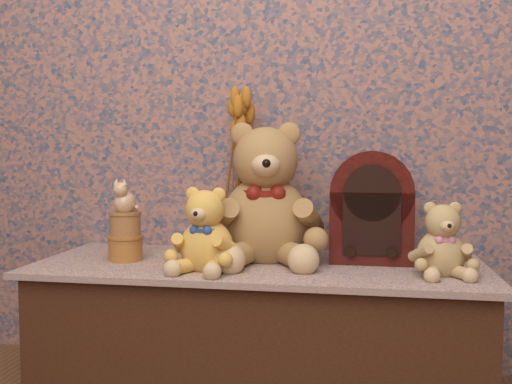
% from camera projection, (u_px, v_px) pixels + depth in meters
% --- Properties ---
extents(display_shelf, '(1.48, 0.59, 0.44)m').
position_uv_depth(display_shelf, '(259.00, 328.00, 1.92)').
color(display_shelf, '#394375').
rests_on(display_shelf, ground).
extents(teddy_large, '(0.47, 0.53, 0.50)m').
position_uv_depth(teddy_large, '(265.00, 187.00, 1.94)').
color(teddy_large, olive).
rests_on(teddy_large, display_shelf).
extents(teddy_medium, '(0.25, 0.29, 0.28)m').
position_uv_depth(teddy_medium, '(207.00, 226.00, 1.79)').
color(teddy_medium, gold).
rests_on(teddy_medium, display_shelf).
extents(teddy_small, '(0.22, 0.25, 0.24)m').
position_uv_depth(teddy_small, '(441.00, 236.00, 1.72)').
color(teddy_small, tan).
rests_on(teddy_small, display_shelf).
extents(cathedral_radio, '(0.27, 0.20, 0.37)m').
position_uv_depth(cathedral_radio, '(371.00, 206.00, 1.94)').
color(cathedral_radio, '#340D09').
rests_on(cathedral_radio, display_shelf).
extents(ceramic_vase, '(0.13, 0.13, 0.18)m').
position_uv_depth(ceramic_vase, '(240.00, 229.00, 2.09)').
color(ceramic_vase, tan).
rests_on(ceramic_vase, display_shelf).
extents(dried_stalks, '(0.25, 0.25, 0.42)m').
position_uv_depth(dried_stalks, '(240.00, 146.00, 2.06)').
color(dried_stalks, '#BB6C1E').
rests_on(dried_stalks, ceramic_vase).
extents(biscuit_tin_lower, '(0.14, 0.14, 0.08)m').
position_uv_depth(biscuit_tin_lower, '(126.00, 248.00, 1.95)').
color(biscuit_tin_lower, gold).
rests_on(biscuit_tin_lower, display_shelf).
extents(biscuit_tin_upper, '(0.13, 0.13, 0.08)m').
position_uv_depth(biscuit_tin_upper, '(125.00, 224.00, 1.94)').
color(biscuit_tin_upper, tan).
rests_on(biscuit_tin_upper, biscuit_tin_lower).
extents(cat_figurine, '(0.09, 0.10, 0.12)m').
position_uv_depth(cat_figurine, '(125.00, 195.00, 1.94)').
color(cat_figurine, silver).
rests_on(cat_figurine, biscuit_tin_upper).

